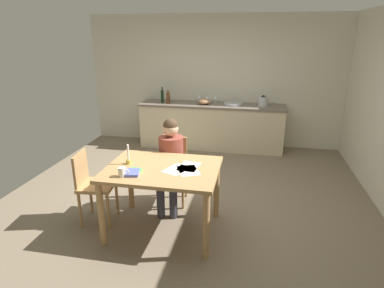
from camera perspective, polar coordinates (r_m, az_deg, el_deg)
The scene contains 23 objects.
ground_plane at distance 4.66m, azimuth -0.58°, elevation -9.66°, with size 5.20×5.20×0.04m, color #7A6B56.
wall_back at distance 6.73m, azimuth 3.99°, elevation 11.01°, with size 5.20×0.12×2.60m, color beige.
kitchen_counter at distance 6.55m, azimuth 3.42°, elevation 3.23°, with size 2.88×0.64×0.90m.
dining_table at distance 3.67m, azimuth -5.23°, elevation -5.78°, with size 1.26×0.96×0.79m.
chair_at_table at distance 4.40m, azimuth -3.46°, elevation -4.01°, with size 0.44×0.44×0.89m.
person_seated at distance 4.19m, azimuth -3.85°, elevation -2.54°, with size 0.35×0.61×1.19m.
chair_side_empty at distance 4.08m, azimuth -17.24°, elevation -6.70°, with size 0.45×0.45×0.89m.
coffee_mug at distance 3.45m, azimuth -12.22°, elevation -4.87°, with size 0.12×0.08×0.10m.
candlestick at distance 3.76m, azimuth -11.17°, elevation -2.56°, with size 0.06×0.06×0.23m.
book_magazine at distance 3.52m, azimuth -10.37°, elevation -4.90°, with size 0.12×0.19×0.03m, color #4EAE5A.
book_cookery at distance 3.50m, azimuth -10.49°, elevation -5.02°, with size 0.14×0.19×0.03m, color #555FBD.
paper_letter at distance 3.57m, azimuth -2.76°, elevation -4.50°, with size 0.21×0.30×0.00m, color white.
paper_bill at distance 3.64m, azimuth -0.57°, elevation -3.99°, with size 0.21×0.30×0.00m, color white.
paper_envelope at distance 3.53m, azimuth -0.68°, elevation -4.71°, with size 0.21×0.30×0.00m, color white.
sink_unit at distance 6.40m, azimuth 7.31°, elevation 7.08°, with size 0.36×0.36×0.24m.
bottle_oil at distance 6.56m, azimuth -5.28°, elevation 8.43°, with size 0.06×0.06×0.32m.
bottle_vinegar at distance 6.51m, azimuth -4.22°, elevation 8.17°, with size 0.07×0.07×0.26m.
mixing_bowl at distance 6.41m, azimuth 2.18°, elevation 7.55°, with size 0.25×0.25×0.11m, color tan.
stovetop_kettle at distance 6.37m, azimuth 12.46°, elevation 7.44°, with size 0.18×0.18×0.22m.
wine_glass_near_sink at distance 6.56m, azimuth 4.19°, elevation 8.23°, with size 0.07×0.07×0.15m.
wine_glass_by_kettle at distance 6.58m, azimuth 3.15°, elevation 8.28°, with size 0.07×0.07×0.15m.
wine_glass_back_left at distance 6.59m, azimuth 2.57°, elevation 8.30°, with size 0.07×0.07×0.15m.
wine_glass_back_right at distance 6.61m, azimuth 1.30°, elevation 8.35°, with size 0.07×0.07×0.15m.
Camera 1 is at (0.85, -4.02, 2.20)m, focal length 30.14 mm.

